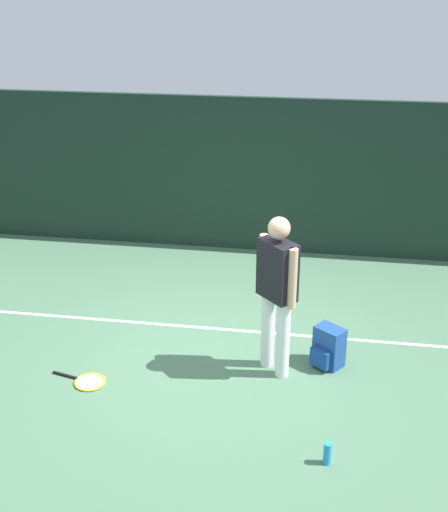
# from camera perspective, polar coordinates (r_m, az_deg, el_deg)

# --- Properties ---
(ground_plane) EXTENTS (12.00, 12.00, 0.00)m
(ground_plane) POSITION_cam_1_polar(r_m,az_deg,el_deg) (7.32, -0.49, -8.44)
(ground_plane) COLOR #4C7556
(back_fence) EXTENTS (10.00, 0.10, 2.24)m
(back_fence) POSITION_cam_1_polar(r_m,az_deg,el_deg) (9.58, 2.45, 6.85)
(back_fence) COLOR #192D23
(back_fence) RESTS_ON ground
(court_line) EXTENTS (9.00, 0.05, 0.00)m
(court_line) POSITION_cam_1_polar(r_m,az_deg,el_deg) (7.78, 0.17, -6.30)
(court_line) COLOR white
(court_line) RESTS_ON ground
(tennis_player) EXTENTS (0.44, 0.44, 1.70)m
(tennis_player) POSITION_cam_1_polar(r_m,az_deg,el_deg) (6.61, 4.55, -2.64)
(tennis_player) COLOR white
(tennis_player) RESTS_ON ground
(tennis_racket) EXTENTS (0.64, 0.39, 0.03)m
(tennis_racket) POSITION_cam_1_polar(r_m,az_deg,el_deg) (7.01, -11.58, -10.46)
(tennis_racket) COLOR black
(tennis_racket) RESTS_ON ground
(backpack) EXTENTS (0.38, 0.38, 0.44)m
(backpack) POSITION_cam_1_polar(r_m,az_deg,el_deg) (7.12, 8.89, -7.77)
(backpack) COLOR #1E478C
(backpack) RESTS_ON ground
(tennis_ball_near_player) EXTENTS (0.07, 0.07, 0.07)m
(tennis_ball_near_player) POSITION_cam_1_polar(r_m,az_deg,el_deg) (9.47, 4.93, -0.43)
(tennis_ball_near_player) COLOR #CCE033
(tennis_ball_near_player) RESTS_ON ground
(water_bottle) EXTENTS (0.07, 0.07, 0.21)m
(water_bottle) POSITION_cam_1_polar(r_m,az_deg,el_deg) (5.93, 8.83, -16.34)
(water_bottle) COLOR #268CD8
(water_bottle) RESTS_ON ground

